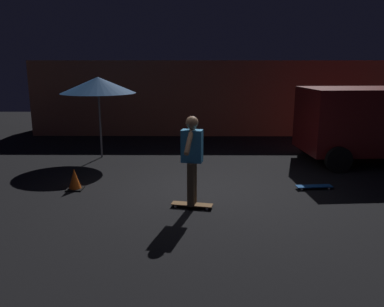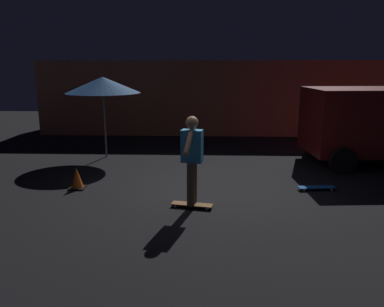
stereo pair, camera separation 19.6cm
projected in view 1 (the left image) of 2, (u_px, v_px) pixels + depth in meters
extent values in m
plane|color=black|center=(200.00, 194.00, 8.09)|extent=(28.00, 28.00, 0.00)
cube|color=#B76B4C|center=(215.00, 96.00, 15.75)|extent=(13.88, 3.27, 2.77)
cylinder|color=black|center=(310.00, 144.00, 11.51)|extent=(0.67, 0.27, 0.66)
cylinder|color=black|center=(338.00, 160.00, 9.58)|extent=(0.67, 0.27, 0.66)
cylinder|color=slate|center=(100.00, 120.00, 10.99)|extent=(0.05, 0.05, 2.20)
cone|color=#1E4C8C|center=(98.00, 85.00, 10.77)|extent=(2.10, 2.10, 0.45)
cube|color=olive|center=(192.00, 204.00, 7.29)|extent=(0.80, 0.35, 0.02)
sphere|color=silver|center=(208.00, 206.00, 7.32)|extent=(0.05, 0.05, 0.05)
sphere|color=silver|center=(207.00, 209.00, 7.16)|extent=(0.05, 0.05, 0.05)
sphere|color=silver|center=(178.00, 203.00, 7.44)|extent=(0.05, 0.05, 0.05)
sphere|color=silver|center=(176.00, 206.00, 7.28)|extent=(0.05, 0.05, 0.05)
cube|color=#1959B2|center=(314.00, 186.00, 8.37)|extent=(0.80, 0.27, 0.02)
sphere|color=silver|center=(302.00, 189.00, 8.27)|extent=(0.05, 0.05, 0.05)
sphere|color=silver|center=(299.00, 187.00, 8.44)|extent=(0.05, 0.05, 0.05)
sphere|color=silver|center=(329.00, 189.00, 8.32)|extent=(0.05, 0.05, 0.05)
sphere|color=silver|center=(326.00, 186.00, 8.49)|extent=(0.05, 0.05, 0.05)
cylinder|color=brown|center=(193.00, 181.00, 7.30)|extent=(0.14, 0.14, 0.82)
cylinder|color=brown|center=(191.00, 185.00, 7.09)|extent=(0.14, 0.14, 0.82)
cube|color=#338CCC|center=(192.00, 146.00, 7.04)|extent=(0.42, 0.29, 0.60)
sphere|color=#936B4C|center=(192.00, 122.00, 6.94)|extent=(0.23, 0.23, 0.23)
cylinder|color=#936B4C|center=(194.00, 136.00, 7.21)|extent=(0.20, 0.55, 0.46)
cylinder|color=#936B4C|center=(189.00, 140.00, 6.79)|extent=(0.20, 0.55, 0.46)
cube|color=black|center=(75.00, 189.00, 8.35)|extent=(0.34, 0.34, 0.03)
cone|color=#EA5914|center=(75.00, 179.00, 8.30)|extent=(0.28, 0.28, 0.46)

